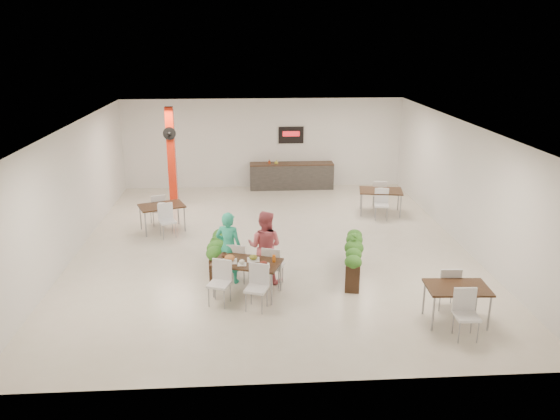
% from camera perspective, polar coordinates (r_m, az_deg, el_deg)
% --- Properties ---
extents(ground, '(12.00, 12.00, 0.00)m').
position_cam_1_polar(ground, '(14.45, -0.84, -3.76)').
color(ground, beige).
rests_on(ground, ground).
extents(room_shell, '(10.10, 12.10, 3.22)m').
position_cam_1_polar(room_shell, '(13.84, -0.88, 4.00)').
color(room_shell, white).
rests_on(room_shell, ground).
extents(red_column, '(0.40, 0.41, 3.20)m').
position_cam_1_polar(red_column, '(17.76, -11.26, 5.53)').
color(red_column, red).
rests_on(red_column, ground).
extents(service_counter, '(3.00, 0.64, 2.20)m').
position_cam_1_polar(service_counter, '(19.75, 1.21, 3.66)').
color(service_counter, '#292724').
rests_on(service_counter, ground).
extents(main_table, '(1.69, 1.94, 0.92)m').
position_cam_1_polar(main_table, '(11.62, -3.51, -5.93)').
color(main_table, black).
rests_on(main_table, ground).
extents(diner_man, '(0.70, 0.57, 1.65)m').
position_cam_1_polar(diner_man, '(12.16, -5.39, -3.93)').
color(diner_man, '#29B58D').
rests_on(diner_man, ground).
extents(diner_woman, '(0.97, 0.86, 1.65)m').
position_cam_1_polar(diner_woman, '(12.15, -1.61, -3.84)').
color(diner_woman, '#D35E69').
rests_on(diner_woman, ground).
extents(planter_left, '(0.49, 1.68, 0.87)m').
position_cam_1_polar(planter_left, '(12.99, -6.42, -4.12)').
color(planter_left, black).
rests_on(planter_left, ground).
extents(planter_right, '(0.73, 1.92, 1.02)m').
position_cam_1_polar(planter_right, '(12.62, 7.70, -4.76)').
color(planter_right, black).
rests_on(planter_right, ground).
extents(side_table_a, '(1.43, 1.66, 0.92)m').
position_cam_1_polar(side_table_a, '(15.74, -12.24, 0.08)').
color(side_table_a, black).
rests_on(side_table_a, ground).
extents(side_table_b, '(1.43, 1.67, 0.92)m').
position_cam_1_polar(side_table_b, '(17.17, 10.47, 1.69)').
color(side_table_b, black).
rests_on(side_table_b, ground).
extents(side_table_c, '(1.21, 1.64, 0.92)m').
position_cam_1_polar(side_table_c, '(11.04, 18.01, -8.22)').
color(side_table_c, black).
rests_on(side_table_c, ground).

